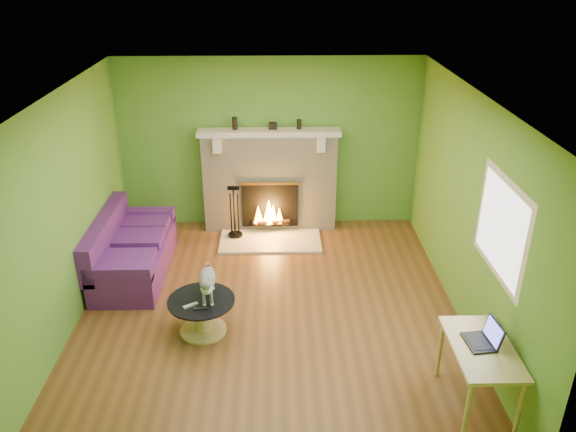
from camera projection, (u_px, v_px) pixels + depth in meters
The scene contains 22 objects.
floor at pixel (269, 311), 6.77m from camera, with size 5.00×5.00×0.00m, color brown.
ceiling at pixel (266, 97), 5.66m from camera, with size 5.00×5.00×0.00m, color white.
wall_back at pixel (269, 144), 8.47m from camera, with size 5.00×5.00×0.00m, color #529531.
wall_front at pixel (264, 364), 3.95m from camera, with size 5.00×5.00×0.00m, color #529531.
wall_left at pixel (63, 216), 6.17m from camera, with size 5.00×5.00×0.00m, color #529531.
wall_right at pixel (469, 212), 6.26m from camera, with size 5.00×5.00×0.00m, color #529531.
window_frame at pixel (501, 228), 5.34m from camera, with size 1.20×1.20×0.00m, color silver.
window_pane at pixel (501, 228), 5.34m from camera, with size 1.06×1.06×0.00m, color white.
fireplace at pixel (270, 181), 8.53m from camera, with size 2.10×0.46×1.58m.
hearth at pixel (270, 241), 8.39m from camera, with size 1.50×0.75×0.03m, color beige.
mantel at pixel (269, 132), 8.19m from camera, with size 2.10×0.28×0.08m, color beige.
sofa at pixel (130, 251), 7.47m from camera, with size 0.86×1.80×0.81m.
coffee_table at pixel (202, 313), 6.31m from camera, with size 0.75×0.75×0.43m.
desk at pixel (481, 354), 5.10m from camera, with size 0.55×0.95×0.70m.
cat at pixel (208, 282), 6.20m from camera, with size 0.24×0.64×0.40m, color slate, non-canonical shape.
remote_silver at pixel (191, 305), 6.12m from camera, with size 0.17×0.04×0.02m, color gray.
remote_black at pixel (201, 308), 6.07m from camera, with size 0.16×0.04×0.02m, color black.
laptop at pixel (480, 333), 5.06m from camera, with size 0.27×0.31×0.23m, color black, non-canonical shape.
fire_tools at pixel (234, 211), 8.34m from camera, with size 0.22×0.22×0.81m, color black, non-canonical shape.
mantel_vase_left at pixel (235, 123), 8.15m from camera, with size 0.08×0.08×0.18m, color black.
mantel_vase_right at pixel (299, 124), 8.17m from camera, with size 0.07×0.07×0.14m, color black.
mantel_box at pixel (273, 126), 8.18m from camera, with size 0.12×0.08×0.10m, color black.
Camera 1 is at (0.10, -5.63, 3.93)m, focal length 35.00 mm.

